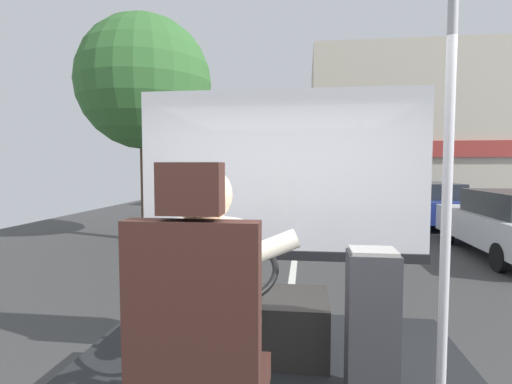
{
  "coord_description": "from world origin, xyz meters",
  "views": [
    {
      "loc": [
        0.22,
        -1.79,
        1.93
      ],
      "look_at": [
        -0.12,
        0.89,
        1.75
      ],
      "focal_mm": 27.55,
      "sensor_mm": 36.0,
      "label": 1
    }
  ],
  "objects_px": {
    "parked_car_charcoal": "(407,195)",
    "steering_console": "(248,321)",
    "handrail_pole": "(446,219)",
    "parked_car_blue": "(428,203)",
    "bus_driver": "(208,298)",
    "fare_box": "(372,325)",
    "driver_seat": "(200,361)"
  },
  "relations": [
    {
      "from": "parked_car_blue",
      "to": "bus_driver",
      "type": "bearing_deg",
      "value": -110.18
    },
    {
      "from": "fare_box",
      "to": "parked_car_charcoal",
      "type": "distance_m",
      "value": 16.52
    },
    {
      "from": "parked_car_blue",
      "to": "handrail_pole",
      "type": "bearing_deg",
      "value": -106.18
    },
    {
      "from": "steering_console",
      "to": "parked_car_blue",
      "type": "xyz_separation_m",
      "value": [
        4.4,
        10.89,
        -0.15
      ]
    },
    {
      "from": "bus_driver",
      "to": "parked_car_blue",
      "type": "xyz_separation_m",
      "value": [
        4.4,
        11.98,
        -0.68
      ]
    },
    {
      "from": "fare_box",
      "to": "parked_car_charcoal",
      "type": "bearing_deg",
      "value": 75.52
    },
    {
      "from": "bus_driver",
      "to": "parked_car_blue",
      "type": "bearing_deg",
      "value": 69.82
    },
    {
      "from": "driver_seat",
      "to": "handrail_pole",
      "type": "height_order",
      "value": "handrail_pole"
    },
    {
      "from": "fare_box",
      "to": "bus_driver",
      "type": "bearing_deg",
      "value": -140.16
    },
    {
      "from": "driver_seat",
      "to": "steering_console",
      "type": "height_order",
      "value": "driver_seat"
    },
    {
      "from": "parked_car_charcoal",
      "to": "handrail_pole",
      "type": "bearing_deg",
      "value": -103.33
    },
    {
      "from": "parked_car_charcoal",
      "to": "steering_console",
      "type": "bearing_deg",
      "value": -107.46
    },
    {
      "from": "bus_driver",
      "to": "parked_car_charcoal",
      "type": "xyz_separation_m",
      "value": [
        4.88,
        16.62,
        -0.77
      ]
    },
    {
      "from": "parked_car_blue",
      "to": "parked_car_charcoal",
      "type": "relative_size",
      "value": 1.13
    },
    {
      "from": "driver_seat",
      "to": "parked_car_charcoal",
      "type": "xyz_separation_m",
      "value": [
        4.88,
        16.74,
        -0.57
      ]
    },
    {
      "from": "handrail_pole",
      "to": "parked_car_charcoal",
      "type": "distance_m",
      "value": 16.77
    },
    {
      "from": "steering_console",
      "to": "parked_car_charcoal",
      "type": "distance_m",
      "value": 16.28
    },
    {
      "from": "driver_seat",
      "to": "parked_car_charcoal",
      "type": "bearing_deg",
      "value": 73.74
    },
    {
      "from": "bus_driver",
      "to": "steering_console",
      "type": "relative_size",
      "value": 0.77
    },
    {
      "from": "handrail_pole",
      "to": "parked_car_blue",
      "type": "relative_size",
      "value": 0.47
    },
    {
      "from": "handrail_pole",
      "to": "parked_car_blue",
      "type": "xyz_separation_m",
      "value": [
        3.38,
        11.64,
        -0.98
      ]
    },
    {
      "from": "bus_driver",
      "to": "fare_box",
      "type": "bearing_deg",
      "value": 39.84
    },
    {
      "from": "bus_driver",
      "to": "fare_box",
      "type": "distance_m",
      "value": 1.04
    },
    {
      "from": "bus_driver",
      "to": "parked_car_charcoal",
      "type": "relative_size",
      "value": 0.21
    },
    {
      "from": "bus_driver",
      "to": "handrail_pole",
      "type": "height_order",
      "value": "handrail_pole"
    },
    {
      "from": "steering_console",
      "to": "parked_car_blue",
      "type": "bearing_deg",
      "value": 67.99
    },
    {
      "from": "parked_car_blue",
      "to": "parked_car_charcoal",
      "type": "bearing_deg",
      "value": 84.09
    },
    {
      "from": "parked_car_charcoal",
      "to": "bus_driver",
      "type": "bearing_deg",
      "value": -106.38
    },
    {
      "from": "steering_console",
      "to": "fare_box",
      "type": "bearing_deg",
      "value": -31.29
    },
    {
      "from": "driver_seat",
      "to": "handrail_pole",
      "type": "distance_m",
      "value": 1.23
    },
    {
      "from": "driver_seat",
      "to": "handrail_pole",
      "type": "relative_size",
      "value": 0.62
    },
    {
      "from": "steering_console",
      "to": "parked_car_blue",
      "type": "relative_size",
      "value": 0.24
    }
  ]
}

